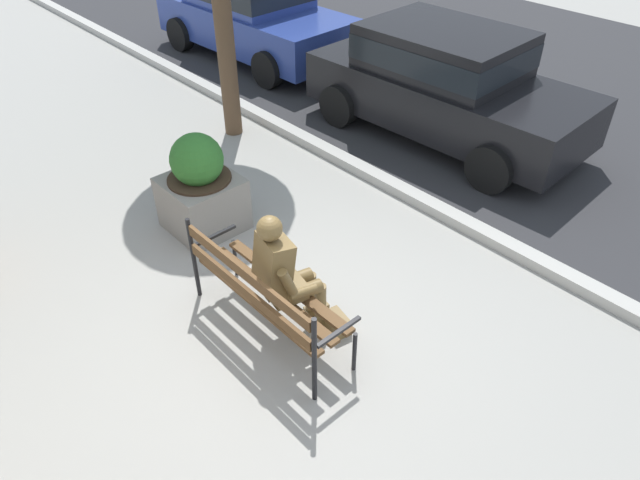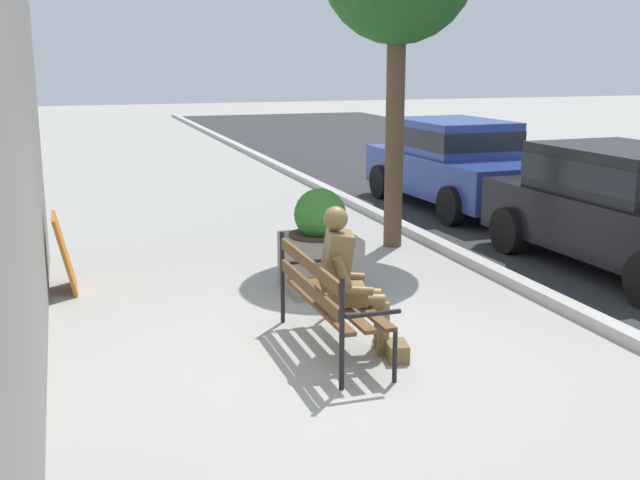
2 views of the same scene
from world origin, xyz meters
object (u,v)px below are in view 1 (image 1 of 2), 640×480
at_px(bronze_statue_seated, 290,278).
at_px(parked_car_black, 445,81).
at_px(park_bench, 262,291).
at_px(parked_car_blue, 252,12).
at_px(concrete_planter, 201,189).

distance_m(bronze_statue_seated, parked_car_black, 4.58).
relative_size(bronze_statue_seated, parked_car_black, 0.33).
bearing_deg(park_bench, parked_car_blue, 143.36).
bearing_deg(parked_car_blue, parked_car_black, 0.00).
distance_m(parked_car_blue, parked_car_black, 4.56).
distance_m(park_bench, parked_car_blue, 7.52).
xyz_separation_m(parked_car_blue, parked_car_black, (4.56, 0.00, 0.00)).
bearing_deg(parked_car_black, park_bench, -71.82).
relative_size(concrete_planter, parked_car_black, 0.29).
relative_size(park_bench, parked_car_blue, 0.43).
bearing_deg(concrete_planter, park_bench, -16.76).
relative_size(park_bench, bronze_statue_seated, 1.32).
relative_size(concrete_planter, parked_car_blue, 0.29).
bearing_deg(concrete_planter, bronze_statue_seated, -9.91).
bearing_deg(bronze_statue_seated, concrete_planter, 170.09).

